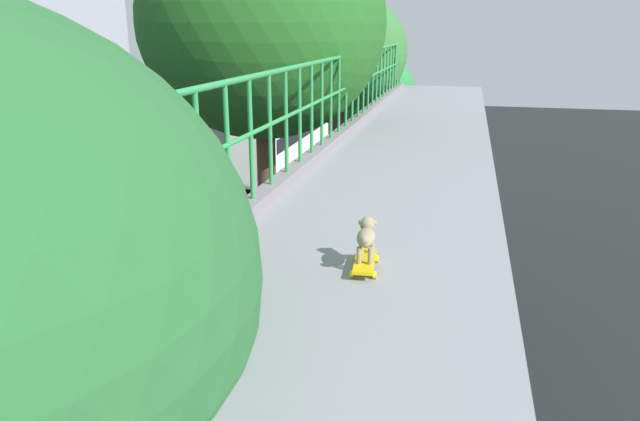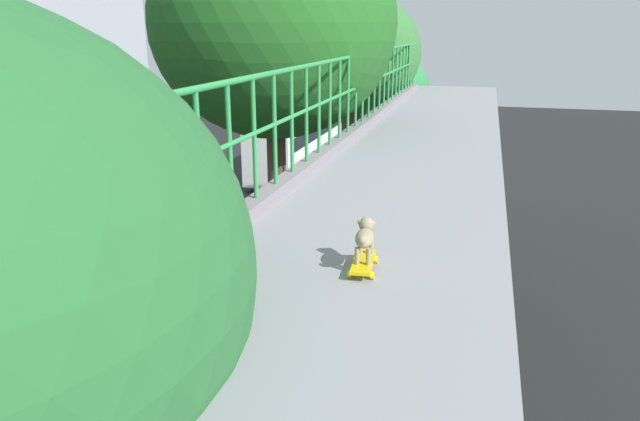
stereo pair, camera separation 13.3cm
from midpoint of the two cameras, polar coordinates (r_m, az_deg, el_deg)
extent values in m
cube|color=gray|center=(3.60, -0.80, -16.02)|extent=(2.42, 31.77, 0.51)
cube|color=gray|center=(3.89, -17.65, -8.77)|extent=(0.20, 30.18, 0.14)
cylinder|color=green|center=(3.54, -19.47, 9.32)|extent=(0.06, 30.18, 0.06)
cylinder|color=green|center=(3.65, -18.66, 1.23)|extent=(0.04, 30.18, 0.04)
cylinder|color=green|center=(3.23, -24.07, -2.48)|extent=(0.04, 0.04, 1.15)
cylinder|color=green|center=(3.66, -18.57, 0.36)|extent=(0.04, 0.04, 1.15)
cylinder|color=green|center=(4.12, -14.25, 2.58)|extent=(0.04, 0.04, 1.15)
cylinder|color=green|center=(4.60, -10.81, 4.34)|extent=(0.04, 0.04, 1.15)
cylinder|color=green|center=(5.11, -8.02, 5.75)|extent=(0.04, 0.04, 1.15)
cylinder|color=green|center=(5.62, -5.73, 6.89)|extent=(0.04, 0.04, 1.15)
cylinder|color=green|center=(6.14, -3.81, 7.84)|extent=(0.04, 0.04, 1.15)
cylinder|color=green|center=(6.67, -2.19, 8.62)|extent=(0.04, 0.04, 1.15)
cylinder|color=green|center=(7.20, -0.80, 9.29)|extent=(0.04, 0.04, 1.15)
cylinder|color=green|center=(7.74, 0.39, 9.86)|extent=(0.04, 0.04, 1.15)
cylinder|color=green|center=(8.29, 1.44, 10.35)|extent=(0.04, 0.04, 1.15)
cylinder|color=green|center=(8.83, 2.36, 10.78)|extent=(0.04, 0.04, 1.15)
cylinder|color=green|center=(9.38, 3.17, 11.15)|extent=(0.04, 0.04, 1.15)
cylinder|color=green|center=(9.93, 3.90, 11.49)|extent=(0.04, 0.04, 1.15)
cylinder|color=green|center=(10.48, 4.55, 11.78)|extent=(0.04, 0.04, 1.15)
cylinder|color=green|center=(11.04, 5.14, 12.05)|extent=(0.04, 0.04, 1.15)
cylinder|color=green|center=(11.59, 5.67, 12.29)|extent=(0.04, 0.04, 1.15)
cylinder|color=green|center=(12.14, 6.15, 12.50)|extent=(0.04, 0.04, 1.15)
cylinder|color=green|center=(12.70, 6.60, 12.70)|extent=(0.04, 0.04, 1.15)
cylinder|color=green|center=(13.26, 7.00, 12.88)|extent=(0.04, 0.04, 1.15)
cylinder|color=green|center=(13.82, 7.37, 13.04)|extent=(0.04, 0.04, 1.15)
cylinder|color=green|center=(14.37, 7.72, 13.19)|extent=(0.04, 0.04, 1.15)
cylinder|color=green|center=(14.93, 8.04, 13.33)|extent=(0.04, 0.04, 1.15)
cylinder|color=green|center=(15.49, 8.34, 13.46)|extent=(0.04, 0.04, 1.15)
cylinder|color=green|center=(16.05, 8.61, 13.58)|extent=(0.04, 0.04, 1.15)
cylinder|color=green|center=(16.61, 8.87, 13.69)|extent=(0.04, 0.04, 1.15)
cylinder|color=green|center=(17.17, 9.11, 13.79)|extent=(0.04, 0.04, 1.15)
cylinder|color=green|center=(17.73, 9.34, 13.89)|extent=(0.04, 0.04, 1.15)
cube|color=silver|center=(11.22, -22.80, -17.40)|extent=(0.36, 0.16, 0.12)
cylinder|color=black|center=(13.16, -21.27, -18.08)|extent=(0.20, 0.64, 0.64)
cube|color=black|center=(15.42, -27.59, -12.53)|extent=(1.67, 3.96, 0.61)
cube|color=#1E232B|center=(15.23, -27.58, -10.34)|extent=(1.43, 2.00, 0.59)
cylinder|color=black|center=(14.31, -28.31, -16.01)|extent=(0.23, 0.64, 0.64)
cylinder|color=black|center=(15.79, -22.41, -11.94)|extent=(0.23, 0.64, 0.64)
cylinder|color=black|center=(16.75, -26.80, -10.80)|extent=(0.23, 0.64, 0.64)
cube|color=#206B3E|center=(16.45, -8.92, -8.57)|extent=(1.78, 3.93, 0.65)
cube|color=#1E232B|center=(15.97, -9.44, -7.08)|extent=(1.61, 1.69, 0.54)
cylinder|color=black|center=(17.33, -4.53, -7.80)|extent=(0.19, 0.68, 0.68)
cylinder|color=black|center=(17.94, -9.66, -7.10)|extent=(0.19, 0.68, 0.68)
cylinder|color=black|center=(15.19, -7.95, -11.79)|extent=(0.19, 0.68, 0.68)
cylinder|color=black|center=(15.88, -13.68, -10.76)|extent=(0.19, 0.68, 0.68)
cube|color=red|center=(19.86, -14.43, -4.41)|extent=(1.63, 4.02, 0.64)
cube|color=#1E232B|center=(19.85, -14.23, -2.60)|extent=(1.47, 1.79, 0.53)
cube|color=silver|center=(19.74, -14.30, -1.69)|extent=(0.36, 0.16, 0.12)
cylinder|color=black|center=(18.61, -14.11, -6.45)|extent=(0.19, 0.69, 0.69)
cylinder|color=black|center=(19.39, -18.12, -5.82)|extent=(0.19, 0.69, 0.69)
cylinder|color=black|center=(20.54, -10.89, -3.93)|extent=(0.19, 0.69, 0.69)
cylinder|color=black|center=(21.24, -14.65, -3.46)|extent=(0.19, 0.69, 0.69)
cube|color=white|center=(21.13, -2.80, -2.67)|extent=(1.74, 3.87, 0.56)
cube|color=#1E232B|center=(20.83, -2.93, -1.34)|extent=(1.57, 1.90, 0.55)
cylinder|color=black|center=(21.99, 0.21, -2.19)|extent=(0.21, 0.67, 0.67)
cylinder|color=black|center=(22.46, -3.87, -1.80)|extent=(0.21, 0.67, 0.67)
cylinder|color=black|center=(19.90, -1.58, -4.35)|extent=(0.21, 0.67, 0.67)
cylinder|color=black|center=(20.42, -6.04, -3.86)|extent=(0.21, 0.67, 0.67)
cube|color=white|center=(33.20, -1.79, 7.07)|extent=(2.36, 11.42, 2.96)
cube|color=black|center=(33.11, -1.80, 7.95)|extent=(2.38, 10.50, 0.70)
cylinder|color=black|center=(36.92, 1.77, 6.10)|extent=(0.28, 0.96, 0.96)
cylinder|color=black|center=(37.51, -1.60, 6.28)|extent=(0.28, 0.96, 0.96)
cylinder|color=black|center=(30.20, -1.50, 3.55)|extent=(0.28, 0.96, 0.96)
cylinder|color=black|center=(30.92, -5.51, 3.80)|extent=(0.28, 0.96, 0.96)
cylinder|color=brown|center=(11.89, -3.72, -4.50)|extent=(0.36, 0.36, 6.56)
ellipsoid|color=#246423|center=(11.04, -4.20, 17.71)|extent=(4.43, 4.43, 4.11)
cylinder|color=brown|center=(18.44, 3.11, 2.42)|extent=(0.56, 0.56, 5.90)
ellipsoid|color=#347135|center=(17.83, 3.33, 15.14)|extent=(4.06, 4.06, 3.53)
cylinder|color=brown|center=(21.95, 5.15, 2.95)|extent=(0.51, 0.51, 4.51)
ellipsoid|color=#2A8241|center=(21.37, 5.40, 11.65)|extent=(3.93, 3.93, 2.89)
cube|color=gold|center=(4.38, 5.11, -4.99)|extent=(0.19, 0.49, 0.02)
cylinder|color=yellow|center=(4.53, 6.33, -4.78)|extent=(0.03, 0.06, 0.05)
cylinder|color=yellow|center=(4.55, 4.23, -4.65)|extent=(0.03, 0.06, 0.05)
cylinder|color=yellow|center=(4.25, 6.02, -6.34)|extent=(0.03, 0.06, 0.05)
cylinder|color=yellow|center=(4.26, 3.77, -6.20)|extent=(0.03, 0.06, 0.05)
cylinder|color=gray|center=(4.48, 5.86, -3.46)|extent=(0.04, 0.04, 0.13)
cylinder|color=gray|center=(4.49, 4.82, -3.40)|extent=(0.04, 0.04, 0.13)
cylinder|color=gray|center=(4.28, 5.62, -4.49)|extent=(0.04, 0.04, 0.13)
cylinder|color=gray|center=(4.28, 4.52, -4.43)|extent=(0.04, 0.04, 0.13)
ellipsoid|color=gray|center=(4.34, 5.24, -2.69)|extent=(0.16, 0.31, 0.12)
sphere|color=gray|center=(4.44, 5.42, -1.40)|extent=(0.12, 0.12, 0.12)
ellipsoid|color=gray|center=(4.49, 5.47, -1.29)|extent=(0.05, 0.06, 0.04)
sphere|color=gray|center=(4.43, 5.99, -1.25)|extent=(0.05, 0.05, 0.05)
sphere|color=gray|center=(4.44, 4.85, -1.18)|extent=(0.05, 0.05, 0.05)
sphere|color=gray|center=(4.19, 5.06, -2.92)|extent=(0.06, 0.06, 0.06)
camera|label=1|loc=(0.07, -89.18, 0.26)|focal=32.86mm
camera|label=2|loc=(0.07, 90.82, -0.26)|focal=32.86mm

